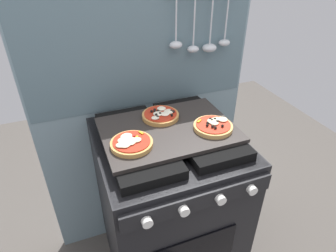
{
  "coord_description": "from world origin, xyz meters",
  "views": [
    {
      "loc": [
        -0.36,
        -0.93,
        1.56
      ],
      "look_at": [
        0.0,
        0.0,
        0.93
      ],
      "focal_mm": 30.96,
      "sensor_mm": 36.0,
      "label": 1
    }
  ],
  "objects_px": {
    "pizza_left": "(131,143)",
    "pizza_right": "(213,126)",
    "stove": "(168,207)",
    "pizza_center": "(161,115)",
    "baking_tray": "(168,130)"
  },
  "relations": [
    {
      "from": "baking_tray",
      "to": "pizza_right",
      "type": "relative_size",
      "value": 3.38
    },
    {
      "from": "pizza_left",
      "to": "pizza_center",
      "type": "xyz_separation_m",
      "value": [
        0.18,
        0.15,
        -0.0
      ]
    },
    {
      "from": "baking_tray",
      "to": "stove",
      "type": "bearing_deg",
      "value": -90.0
    },
    {
      "from": "baking_tray",
      "to": "pizza_right",
      "type": "height_order",
      "value": "pizza_right"
    },
    {
      "from": "baking_tray",
      "to": "pizza_left",
      "type": "xyz_separation_m",
      "value": [
        -0.17,
        -0.06,
        0.02
      ]
    },
    {
      "from": "baking_tray",
      "to": "pizza_left",
      "type": "bearing_deg",
      "value": -159.59
    },
    {
      "from": "pizza_center",
      "to": "pizza_left",
      "type": "bearing_deg",
      "value": -138.56
    },
    {
      "from": "pizza_left",
      "to": "stove",
      "type": "bearing_deg",
      "value": 19.94
    },
    {
      "from": "baking_tray",
      "to": "pizza_center",
      "type": "distance_m",
      "value": 0.09
    },
    {
      "from": "stove",
      "to": "pizza_center",
      "type": "distance_m",
      "value": 0.49
    },
    {
      "from": "stove",
      "to": "pizza_left",
      "type": "xyz_separation_m",
      "value": [
        -0.17,
        -0.06,
        0.48
      ]
    },
    {
      "from": "baking_tray",
      "to": "pizza_right",
      "type": "distance_m",
      "value": 0.19
    },
    {
      "from": "pizza_left",
      "to": "pizza_center",
      "type": "distance_m",
      "value": 0.23
    },
    {
      "from": "pizza_right",
      "to": "pizza_center",
      "type": "height_order",
      "value": "same"
    },
    {
      "from": "pizza_left",
      "to": "pizza_right",
      "type": "bearing_deg",
      "value": -0.71
    }
  ]
}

